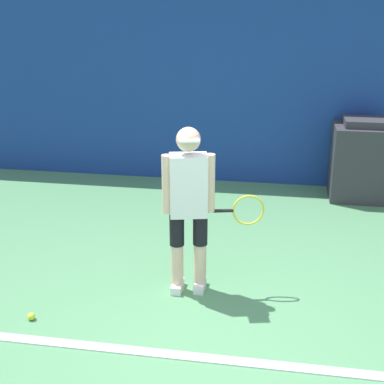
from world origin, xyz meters
The scene contains 6 objects.
ground_plane centered at (0.00, 0.00, 0.00)m, with size 24.00×24.00×0.00m, color #518C5B.
back_wall centered at (0.00, 4.12, 1.35)m, with size 24.00×0.10×2.70m.
court_baseline centered at (0.00, -0.20, 0.01)m, with size 21.60×0.10×0.01m.
tennis_player centered at (-0.34, 0.83, 0.90)m, with size 0.93×0.35×1.62m.
tennis_ball centered at (-1.65, 0.09, 0.03)m, with size 0.07×0.07×0.07m.
covered_chair centered at (1.57, 3.68, 0.54)m, with size 0.78×0.68×1.13m.
Camera 1 is at (0.41, -3.67, 2.73)m, focal length 50.00 mm.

